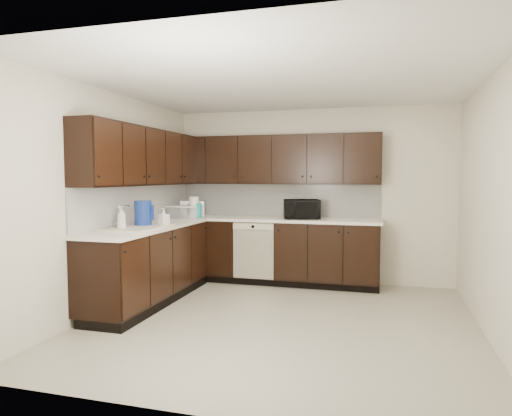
{
  "coord_description": "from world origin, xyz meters",
  "views": [
    {
      "loc": [
        1.03,
        -4.61,
        1.53
      ],
      "look_at": [
        -0.43,
        0.6,
        1.16
      ],
      "focal_mm": 32.0,
      "sensor_mm": 36.0,
      "label": 1
    }
  ],
  "objects_px": {
    "sink": "(136,234)",
    "toaster_oven": "(193,208)",
    "microwave": "(302,209)",
    "storage_bin": "(184,212)",
    "blue_pitcher": "(143,214)"
  },
  "relations": [
    {
      "from": "sink",
      "to": "microwave",
      "type": "distance_m",
      "value": 2.33
    },
    {
      "from": "toaster_oven",
      "to": "storage_bin",
      "type": "xyz_separation_m",
      "value": [
        0.03,
        -0.4,
        -0.03
      ]
    },
    {
      "from": "toaster_oven",
      "to": "blue_pitcher",
      "type": "xyz_separation_m",
      "value": [
        0.05,
        -1.57,
        0.04
      ]
    },
    {
      "from": "sink",
      "to": "storage_bin",
      "type": "bearing_deg",
      "value": 91.43
    },
    {
      "from": "microwave",
      "to": "blue_pitcher",
      "type": "distance_m",
      "value": 2.2
    },
    {
      "from": "storage_bin",
      "to": "microwave",
      "type": "bearing_deg",
      "value": 10.46
    },
    {
      "from": "microwave",
      "to": "storage_bin",
      "type": "bearing_deg",
      "value": 173.61
    },
    {
      "from": "microwave",
      "to": "blue_pitcher",
      "type": "xyz_separation_m",
      "value": [
        -1.63,
        -1.48,
        0.02
      ]
    },
    {
      "from": "sink",
      "to": "toaster_oven",
      "type": "height_order",
      "value": "sink"
    },
    {
      "from": "microwave",
      "to": "blue_pitcher",
      "type": "height_order",
      "value": "blue_pitcher"
    },
    {
      "from": "microwave",
      "to": "blue_pitcher",
      "type": "bearing_deg",
      "value": -154.65
    },
    {
      "from": "sink",
      "to": "blue_pitcher",
      "type": "relative_size",
      "value": 2.66
    },
    {
      "from": "sink",
      "to": "microwave",
      "type": "xyz_separation_m",
      "value": [
        1.61,
        1.67,
        0.19
      ]
    },
    {
      "from": "blue_pitcher",
      "to": "microwave",
      "type": "bearing_deg",
      "value": 61.86
    },
    {
      "from": "microwave",
      "to": "sink",
      "type": "bearing_deg",
      "value": -150.89
    }
  ]
}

